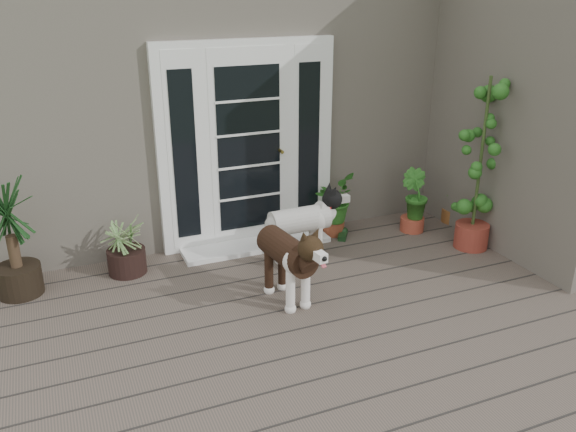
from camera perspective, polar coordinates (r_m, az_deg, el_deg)
name	(u,v)px	position (r m, az deg, el deg)	size (l,w,h in m)	color
deck	(364,345)	(4.93, 7.33, -12.19)	(6.20, 4.60, 0.12)	#6B5B4C
house_main	(211,81)	(8.14, -7.46, 12.73)	(7.40, 4.00, 3.10)	#665E54
house_wing	(560,108)	(6.93, 24.74, 9.41)	(1.60, 2.40, 3.10)	#665E54
door_unit	(248,146)	(6.23, -3.90, 6.78)	(1.90, 0.14, 2.15)	white
door_step	(256,245)	(6.41, -3.08, -2.76)	(1.60, 0.40, 0.05)	white
brindle_dog	(287,264)	(5.22, -0.11, -4.69)	(0.37, 0.85, 0.71)	#331E12
white_dog	(300,232)	(5.92, 1.12, -1.51)	(0.35, 0.81, 0.68)	white
spider_plant	(125,242)	(5.93, -15.42, -2.40)	(0.62, 0.62, 0.66)	#879D60
yucca	(12,239)	(5.79, -25.05, -2.01)	(0.76, 0.76, 1.10)	#103219
herb_a	(334,209)	(6.63, 4.47, 0.71)	(0.48, 0.48, 0.61)	#19591A
herb_b	(413,209)	(6.87, 11.96, 0.62)	(0.34, 0.34, 0.52)	#27601B
herb_c	(456,202)	(7.27, 15.83, 1.29)	(0.31, 0.31, 0.48)	#265919
sapling	(480,163)	(6.38, 18.02, 4.88)	(0.55, 0.55, 1.89)	#1D6620
clog_left	(271,245)	(6.36, -1.67, -2.79)	(0.13, 0.27, 0.08)	#163918
clog_right	(343,235)	(6.64, 5.29, -1.79)	(0.12, 0.26, 0.08)	black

